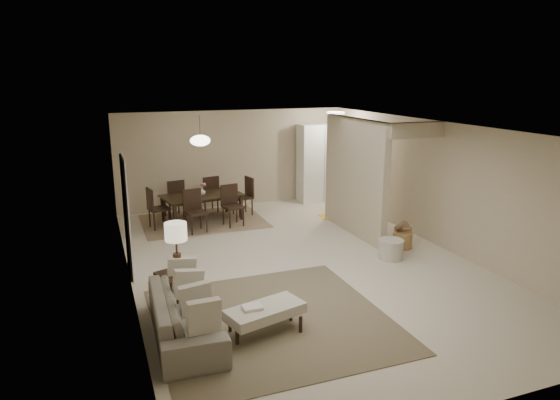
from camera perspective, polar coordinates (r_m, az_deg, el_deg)
name	(u,v)px	position (r m, az deg, el deg)	size (l,w,h in m)	color
floor	(299,262)	(9.33, 2.21, -7.11)	(9.00, 9.00, 0.00)	beige
ceiling	(301,127)	(8.74, 2.36, 8.36)	(9.00, 9.00, 0.00)	white
back_wall	(233,159)	(13.13, -5.38, 4.74)	(6.00, 6.00, 0.00)	#BCAD8E
left_wall	(126,213)	(8.29, -17.20, -1.38)	(9.00, 9.00, 0.00)	#BCAD8E
right_wall	(438,184)	(10.46, 17.61, 1.73)	(9.00, 9.00, 0.00)	#BCAD8E
partition	(355,177)	(10.82, 8.52, 2.64)	(0.15, 2.50, 2.50)	#BCAD8E
doorway	(126,217)	(8.93, -17.16, -1.82)	(0.04, 0.90, 2.04)	black
pantry_cabinet	(320,163)	(13.64, 4.61, 4.26)	(1.20, 0.55, 2.10)	white
flush_light	(336,113)	(12.60, 6.39, 9.87)	(0.44, 0.44, 0.05)	white
living_rug	(272,320)	(7.27, -0.95, -13.50)	(3.20, 3.20, 0.01)	brown
sofa	(185,315)	(6.87, -10.79, -12.75)	(0.80, 2.05, 0.60)	gray
ottoman_bench	(265,312)	(6.82, -1.71, -12.66)	(1.15, 0.75, 0.38)	beige
side_table	(179,291)	(7.59, -11.48, -10.18)	(0.52, 0.52, 0.58)	black
table_lamp	(176,236)	(7.29, -11.81, -4.07)	(0.32, 0.32, 0.76)	#432D1C
round_pouf	(391,249)	(9.66, 12.54, -5.52)	(0.47, 0.47, 0.37)	beige
wicker_basket	(402,240)	(10.30, 13.81, -4.48)	(0.38, 0.38, 0.32)	olive
dining_rug	(203,221)	(11.98, -8.76, -2.39)	(2.80, 2.10, 0.01)	#8E7658
dining_table	(203,208)	(11.89, -8.81, -0.93)	(1.83, 1.02, 0.64)	black
dining_chairs	(203,202)	(11.85, -8.84, -0.23)	(2.56, 2.04, 0.94)	black
vase	(202,192)	(11.79, -8.89, 0.96)	(0.16, 0.16, 0.17)	white
yellow_mat	(337,216)	(12.33, 6.49, -1.83)	(0.81, 0.49, 0.01)	gold
pendant_light	(200,141)	(11.58, -9.11, 6.73)	(0.46, 0.46, 0.71)	#432D1C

